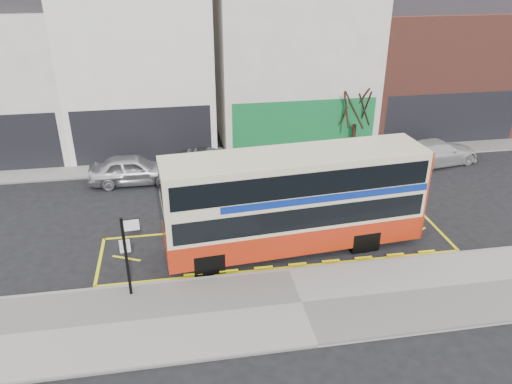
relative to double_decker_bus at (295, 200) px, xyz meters
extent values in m
plane|color=black|center=(-0.60, -1.34, -2.11)|extent=(120.00, 120.00, 0.00)
cube|color=gray|center=(-0.60, -3.64, -2.04)|extent=(40.00, 4.00, 0.15)
cube|color=gray|center=(-0.60, -1.71, -2.04)|extent=(40.00, 0.15, 0.15)
cube|color=gray|center=(-0.60, 9.66, -2.04)|extent=(50.00, 3.00, 0.15)
cube|color=white|center=(-6.10, 13.66, 2.39)|extent=(8.00, 8.00, 9.00)
cube|color=black|center=(-6.10, 9.68, -0.51)|extent=(7.36, 0.06, 3.20)
cube|color=black|center=(-6.10, 9.70, -0.71)|extent=(5.60, 0.04, 2.00)
cube|color=white|center=(2.90, 13.66, 2.14)|extent=(9.00, 8.00, 8.50)
cube|color=#147537|center=(2.90, 9.68, -0.51)|extent=(8.28, 0.06, 3.20)
cube|color=black|center=(2.90, 9.70, -0.71)|extent=(6.30, 0.04, 2.00)
cube|color=brown|center=(11.90, 13.66, 1.64)|extent=(9.00, 8.00, 7.50)
cube|color=black|center=(11.90, 9.68, -0.51)|extent=(8.28, 0.06, 3.20)
cube|color=black|center=(11.90, 9.70, -0.71)|extent=(6.30, 0.04, 2.00)
cube|color=beige|center=(-0.03, 0.00, 0.05)|extent=(10.18, 3.10, 3.69)
cube|color=#AB240D|center=(-0.03, 0.00, -1.29)|extent=(10.22, 3.14, 1.00)
cube|color=#AB240D|center=(4.94, 0.41, 0.05)|extent=(0.25, 2.31, 3.69)
cube|color=black|center=(-0.03, 0.00, -0.20)|extent=(9.78, 3.12, 0.87)
cube|color=black|center=(-0.03, 0.00, 1.17)|extent=(9.78, 3.12, 0.91)
cube|color=navy|center=(0.87, 0.07, 0.53)|extent=(8.18, 2.98, 0.27)
cube|color=black|center=(-5.01, -0.41, -0.43)|extent=(0.23, 2.09, 1.46)
cube|color=black|center=(-5.01, -0.41, 1.17)|extent=(0.23, 2.09, 0.91)
cube|color=black|center=(-5.00, -0.41, 0.44)|extent=(0.18, 1.59, 0.32)
cube|color=beige|center=(-0.03, 0.00, 1.85)|extent=(10.17, 3.01, 0.11)
cylinder|color=black|center=(-3.49, -1.31, -1.66)|extent=(0.93, 0.33, 0.91)
cylinder|color=black|center=(-3.66, 0.72, -1.66)|extent=(0.93, 0.33, 0.91)
cylinder|color=black|center=(2.68, -0.80, -1.66)|extent=(0.93, 0.33, 0.91)
cylinder|color=black|center=(2.52, 1.23, -1.66)|extent=(0.93, 0.33, 0.91)
cube|color=black|center=(-6.27, -2.19, -0.48)|extent=(0.11, 0.11, 2.96)
cube|color=white|center=(-5.97, -2.17, 0.70)|extent=(0.53, 0.08, 0.43)
cube|color=white|center=(-6.27, -2.13, -0.09)|extent=(0.35, 0.06, 0.49)
imported|color=silver|center=(-6.61, 7.28, -1.37)|extent=(4.38, 1.82, 1.48)
imported|color=#3C3F43|center=(-2.71, 6.92, -1.34)|extent=(4.79, 2.03, 1.54)
imported|color=silver|center=(9.82, 7.04, -1.43)|extent=(5.01, 2.82, 1.37)
cylinder|color=black|center=(5.72, 9.22, -1.22)|extent=(0.24, 0.24, 1.79)
camera|label=1|loc=(-4.34, -16.56, 8.74)|focal=35.00mm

